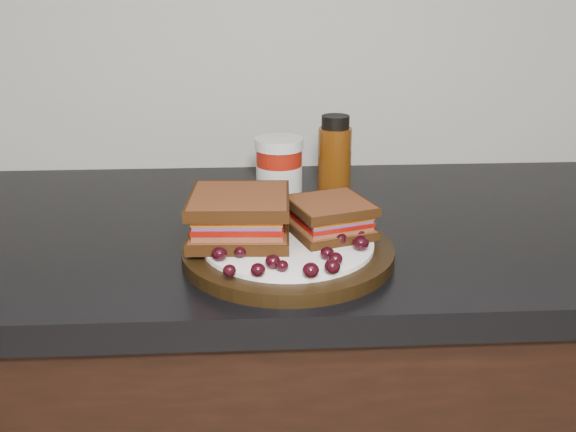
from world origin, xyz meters
name	(u,v)px	position (x,y,z in m)	size (l,w,h in m)	color
countertop	(230,234)	(0.00, 1.70, 0.88)	(3.98, 0.60, 0.04)	black
plate	(288,252)	(0.08, 1.56, 0.91)	(0.28, 0.28, 0.02)	black
sandwich_left	(240,216)	(0.02, 1.58, 0.95)	(0.13, 0.13, 0.06)	brown
sandwich_right	(330,217)	(0.14, 1.59, 0.95)	(0.10, 0.10, 0.05)	brown
grape_0	(219,254)	(-0.01, 1.50, 0.93)	(0.02, 0.02, 0.02)	black
grape_1	(240,252)	(0.02, 1.51, 0.93)	(0.01, 0.01, 0.01)	black
grape_2	(229,271)	(0.01, 1.46, 0.93)	(0.02, 0.02, 0.01)	black
grape_3	(258,270)	(0.04, 1.46, 0.93)	(0.02, 0.02, 0.02)	black
grape_4	(273,261)	(0.06, 1.48, 0.93)	(0.02, 0.02, 0.02)	black
grape_5	(282,266)	(0.07, 1.47, 0.93)	(0.01, 0.01, 0.01)	black
grape_6	(311,270)	(0.10, 1.45, 0.93)	(0.02, 0.02, 0.02)	black
grape_7	(332,267)	(0.13, 1.46, 0.93)	(0.02, 0.02, 0.02)	black
grape_8	(335,259)	(0.13, 1.48, 0.93)	(0.02, 0.02, 0.02)	black
grape_9	(327,253)	(0.13, 1.50, 0.93)	(0.02, 0.02, 0.02)	black
grape_10	(361,243)	(0.17, 1.53, 0.93)	(0.02, 0.02, 0.02)	black
grape_11	(341,239)	(0.15, 1.54, 0.93)	(0.02, 0.02, 0.02)	black
grape_12	(358,233)	(0.17, 1.56, 0.93)	(0.02, 0.02, 0.02)	black
grape_13	(353,222)	(0.17, 1.60, 0.93)	(0.02, 0.02, 0.02)	black
grape_14	(322,221)	(0.13, 1.61, 0.93)	(0.02, 0.02, 0.02)	black
grape_15	(267,223)	(0.05, 1.60, 0.93)	(0.02, 0.02, 0.02)	black
grape_16	(231,228)	(0.01, 1.59, 0.93)	(0.02, 0.02, 0.02)	black
grape_17	(231,228)	(0.01, 1.59, 0.93)	(0.02, 0.02, 0.02)	black
grape_18	(215,236)	(-0.02, 1.57, 0.93)	(0.02, 0.02, 0.02)	black
grape_19	(225,242)	(0.00, 1.54, 0.93)	(0.02, 0.02, 0.02)	black
grape_20	(252,232)	(0.03, 1.58, 0.93)	(0.02, 0.02, 0.02)	black
grape_21	(254,231)	(0.04, 1.58, 0.93)	(0.02, 0.02, 0.02)	black
grape_22	(239,236)	(0.02, 1.57, 0.93)	(0.02, 0.02, 0.01)	black
condiment_jar	(279,173)	(0.08, 1.77, 0.96)	(0.08, 0.08, 0.11)	#9B180B
oil_bottle	(334,161)	(0.17, 1.77, 0.97)	(0.05, 0.05, 0.15)	#542908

